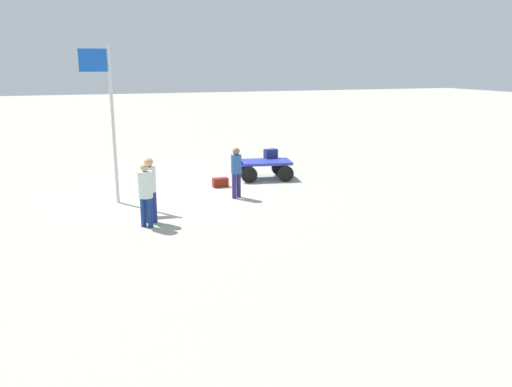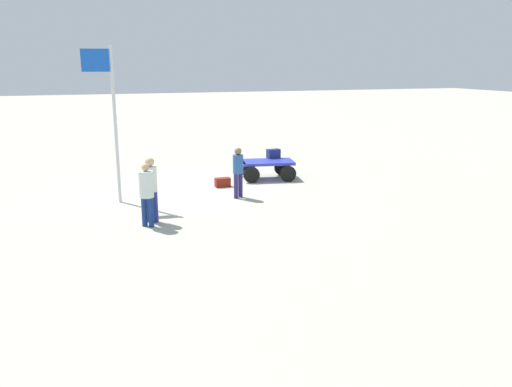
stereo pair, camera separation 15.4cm
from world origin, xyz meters
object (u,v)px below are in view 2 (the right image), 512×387
object	(u,v)px
suitcase_tan	(273,154)
worker_supervisor	(146,189)
luggage_cart	(267,166)
worker_lead	(238,169)
worker_trailing	(151,184)
flagpole	(111,111)
suitcase_olive	(223,182)

from	to	relation	value
suitcase_tan	worker_supervisor	distance (m)	7.30
luggage_cart	worker_lead	xyz separation A→B (m)	(1.82, 2.33, 0.45)
luggage_cart	worker_supervisor	xyz separation A→B (m)	(4.95, 4.45, 0.52)
luggage_cart	suitcase_tan	bearing A→B (deg)	-132.78
worker_lead	worker_trailing	distance (m)	3.45
worker_supervisor	flagpole	bearing A→B (deg)	-77.75
suitcase_olive	worker_lead	size ratio (longest dim) A/B	0.32
suitcase_tan	worker_supervisor	xyz separation A→B (m)	(5.39, 4.93, 0.15)
luggage_cart	worker_trailing	size ratio (longest dim) A/B	1.19
luggage_cart	worker_trailing	bearing A→B (deg)	40.43
suitcase_tan	worker_supervisor	size ratio (longest dim) A/B	0.30
luggage_cart	suitcase_olive	xyz separation A→B (m)	(1.89, 0.70, -0.33)
worker_trailing	suitcase_tan	bearing A→B (deg)	-138.94
suitcase_olive	worker_trailing	distance (m)	4.54
suitcase_olive	worker_trailing	world-z (taller)	worker_trailing
worker_lead	flagpole	size ratio (longest dim) A/B	0.35
worker_trailing	flagpole	distance (m)	3.10
suitcase_olive	flagpole	world-z (taller)	flagpole
suitcase_olive	flagpole	size ratio (longest dim) A/B	0.11
suitcase_olive	suitcase_tan	bearing A→B (deg)	-153.23
worker_trailing	suitcase_olive	bearing A→B (deg)	-130.60
flagpole	worker_supervisor	bearing A→B (deg)	102.25
luggage_cart	flagpole	world-z (taller)	flagpole
suitcase_tan	flagpole	xyz separation A→B (m)	(6.00, 2.13, 1.97)
luggage_cart	worker_supervisor	world-z (taller)	worker_supervisor
luggage_cart	flagpole	distance (m)	6.25
flagpole	worker_lead	bearing A→B (deg)	169.74
suitcase_tan	suitcase_olive	xyz separation A→B (m)	(2.33, 1.18, -0.70)
suitcase_olive	worker_lead	world-z (taller)	worker_lead
suitcase_tan	suitcase_olive	bearing A→B (deg)	26.77
worker_lead	flagpole	bearing A→B (deg)	-10.26
worker_trailing	worker_supervisor	distance (m)	0.41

